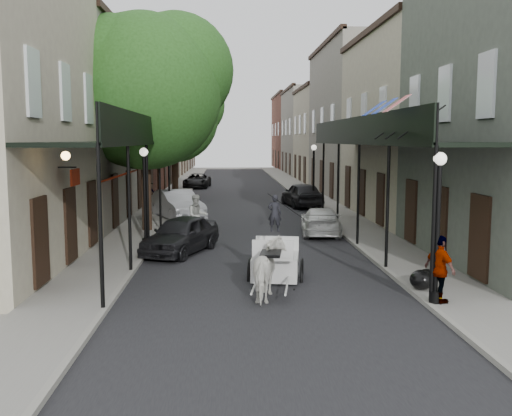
{
  "coord_description": "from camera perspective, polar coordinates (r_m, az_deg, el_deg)",
  "views": [
    {
      "loc": [
        -1.0,
        -15.45,
        4.12
      ],
      "look_at": [
        0.06,
        5.56,
        1.6
      ],
      "focal_mm": 40.0,
      "sensor_mm": 36.0,
      "label": 1
    }
  ],
  "objects": [
    {
      "name": "sidewalk_right",
      "position": [
        36.18,
        6.68,
        0.35
      ],
      "size": [
        2.2,
        90.0,
        0.12
      ],
      "primitive_type": "cube",
      "color": "gray",
      "rests_on": "ground"
    },
    {
      "name": "lamppost_right_far",
      "position": [
        33.9,
        5.78,
        3.3
      ],
      "size": [
        0.32,
        0.32,
        3.71
      ],
      "color": "black",
      "rests_on": "sidewalk_right"
    },
    {
      "name": "carriage",
      "position": [
        17.2,
        2.06,
        -3.59
      ],
      "size": [
        1.8,
        2.46,
        2.6
      ],
      "rotation": [
        0.0,
        0.0,
        -0.15
      ],
      "color": "black",
      "rests_on": "ground"
    },
    {
      "name": "car_left_mid",
      "position": [
        29.81,
        -7.87,
        0.31
      ],
      "size": [
        3.34,
        4.91,
        1.53
      ],
      "primitive_type": "imported",
      "rotation": [
        0.0,
        0.0,
        0.41
      ],
      "color": "#A6A7AC",
      "rests_on": "ground"
    },
    {
      "name": "tree_near",
      "position": [
        25.93,
        -10.18,
        11.97
      ],
      "size": [
        7.31,
        6.8,
        9.63
      ],
      "color": "#382619",
      "rests_on": "sidewalk_left"
    },
    {
      "name": "horse",
      "position": [
        14.87,
        1.45,
        -6.16
      ],
      "size": [
        1.11,
        1.95,
        1.56
      ],
      "primitive_type": "imported",
      "rotation": [
        0.0,
        0.0,
        2.99
      ],
      "color": "silver",
      "rests_on": "ground"
    },
    {
      "name": "car_left_near",
      "position": [
        20.92,
        -7.53,
        -2.67
      ],
      "size": [
        3.02,
        4.36,
        1.38
      ],
      "primitive_type": "imported",
      "rotation": [
        0.0,
        0.0,
        -0.38
      ],
      "color": "black",
      "rests_on": "ground"
    },
    {
      "name": "tree_far",
      "position": [
        39.8,
        -7.66,
        9.25
      ],
      "size": [
        6.45,
        6.0,
        8.61
      ],
      "color": "#382619",
      "rests_on": "sidewalk_left"
    },
    {
      "name": "pedestrian_walking",
      "position": [
        24.47,
        -5.92,
        -0.76
      ],
      "size": [
        1.04,
        0.91,
        1.8
      ],
      "primitive_type": "imported",
      "rotation": [
        0.0,
        0.0,
        0.3
      ],
      "color": "#A2A39A",
      "rests_on": "ground"
    },
    {
      "name": "pedestrian_sidewalk_left",
      "position": [
        35.25,
        -10.71,
        1.48
      ],
      "size": [
        1.16,
        1.04,
        1.56
      ],
      "primitive_type": "imported",
      "rotation": [
        0.0,
        0.0,
        3.72
      ],
      "color": "gray",
      "rests_on": "sidewalk_left"
    },
    {
      "name": "car_right_near",
      "position": [
        25.04,
        6.5,
        -1.31
      ],
      "size": [
        2.09,
        4.23,
        1.18
      ],
      "primitive_type": "imported",
      "rotation": [
        0.0,
        0.0,
        3.03
      ],
      "color": "white",
      "rests_on": "ground"
    },
    {
      "name": "ground",
      "position": [
        16.02,
        0.8,
        -8.07
      ],
      "size": [
        140.0,
        140.0,
        0.0
      ],
      "primitive_type": "plane",
      "color": "gray",
      "rests_on": "ground"
    },
    {
      "name": "trash_bags",
      "position": [
        16.25,
        16.41,
        -6.79
      ],
      "size": [
        0.89,
        1.04,
        0.54
      ],
      "color": "black",
      "rests_on": "sidewalk_right"
    },
    {
      "name": "road",
      "position": [
        35.7,
        -1.26,
        0.22
      ],
      "size": [
        8.0,
        90.0,
        0.01
      ],
      "primitive_type": "cube",
      "color": "black",
      "rests_on": "ground"
    },
    {
      "name": "sidewalk_left",
      "position": [
        35.91,
        -9.27,
        0.25
      ],
      "size": [
        2.2,
        90.0,
        0.12
      ],
      "primitive_type": "cube",
      "color": "gray",
      "rests_on": "ground"
    },
    {
      "name": "car_right_far",
      "position": [
        35.29,
        4.61,
        1.36
      ],
      "size": [
        2.43,
        4.7,
        1.53
      ],
      "primitive_type": "imported",
      "rotation": [
        0.0,
        0.0,
        3.29
      ],
      "color": "black",
      "rests_on": "ground"
    },
    {
      "name": "pedestrian_sidewalk_right",
      "position": [
        14.76,
        17.91,
        -5.86
      ],
      "size": [
        0.76,
        1.07,
        1.68
      ],
      "primitive_type": "imported",
      "rotation": [
        0.0,
        0.0,
        1.96
      ],
      "color": "gray",
      "rests_on": "sidewalk_right"
    },
    {
      "name": "building_row_right",
      "position": [
        46.47,
        9.13,
        8.14
      ],
      "size": [
        5.0,
        80.0,
        10.5
      ],
      "primitive_type": "cube",
      "color": "gray",
      "rests_on": "ground"
    },
    {
      "name": "car_left_far",
      "position": [
        49.35,
        -5.91,
        2.73
      ],
      "size": [
        2.37,
        4.57,
        1.23
      ],
      "primitive_type": "imported",
      "rotation": [
        0.0,
        0.0,
        -0.08
      ],
      "color": "black",
      "rests_on": "ground"
    },
    {
      "name": "gallery_left",
      "position": [
        22.75,
        -12.56,
        6.5
      ],
      "size": [
        2.2,
        18.05,
        4.88
      ],
      "color": "black",
      "rests_on": "sidewalk_left"
    },
    {
      "name": "building_row_left",
      "position": [
        46.09,
        -12.5,
        8.08
      ],
      "size": [
        5.0,
        80.0,
        10.5
      ],
      "primitive_type": "cube",
      "color": "#B8B193",
      "rests_on": "ground"
    },
    {
      "name": "lamppost_right_near",
      "position": [
        14.53,
        17.7,
        -1.69
      ],
      "size": [
        0.32,
        0.32,
        3.71
      ],
      "color": "black",
      "rests_on": "sidewalk_right"
    },
    {
      "name": "gallery_right",
      "position": [
        23.17,
        11.66,
        6.53
      ],
      "size": [
        2.2,
        18.05,
        4.88
      ],
      "color": "black",
      "rests_on": "sidewalk_right"
    },
    {
      "name": "lamppost_left",
      "position": [
        21.77,
        -11.06,
        1.25
      ],
      "size": [
        0.32,
        0.32,
        3.71
      ],
      "color": "black",
      "rests_on": "sidewalk_left"
    }
  ]
}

